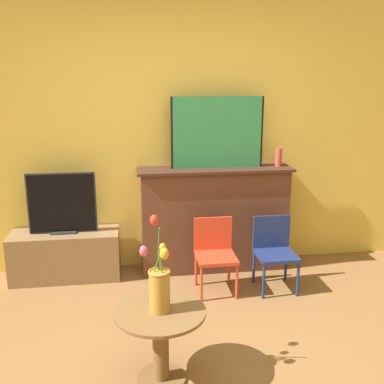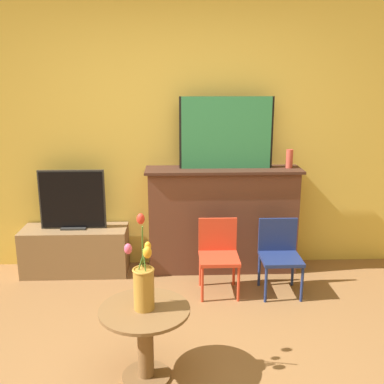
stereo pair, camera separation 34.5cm
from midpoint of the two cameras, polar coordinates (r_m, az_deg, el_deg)
wall_back at (r=4.29m, az=-5.40°, el=8.01°), size 8.00×0.06×2.70m
fireplace_mantel at (r=4.31m, az=0.55°, el=-3.27°), size 1.45×0.37×1.00m
painting at (r=4.15m, az=0.86°, el=7.54°), size 0.86×0.03×0.65m
mantel_candle at (r=4.31m, az=8.70°, el=4.40°), size 0.06×0.06×0.17m
tv_stand at (r=4.40m, az=-17.94°, el=-7.68°), size 0.98×0.37×0.44m
tv_monitor at (r=4.25m, az=-18.43°, el=-1.48°), size 0.61×0.12×0.56m
chair_red at (r=3.92m, az=0.39°, el=-7.47°), size 0.34×0.34×0.63m
chair_blue at (r=4.00m, az=7.98°, el=-7.13°), size 0.34×0.34×0.63m
side_table at (r=2.86m, az=-7.65°, el=-17.66°), size 0.55×0.55×0.48m
vase_tulips at (r=2.70m, az=-7.92°, el=-11.58°), size 0.18×0.22×0.56m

